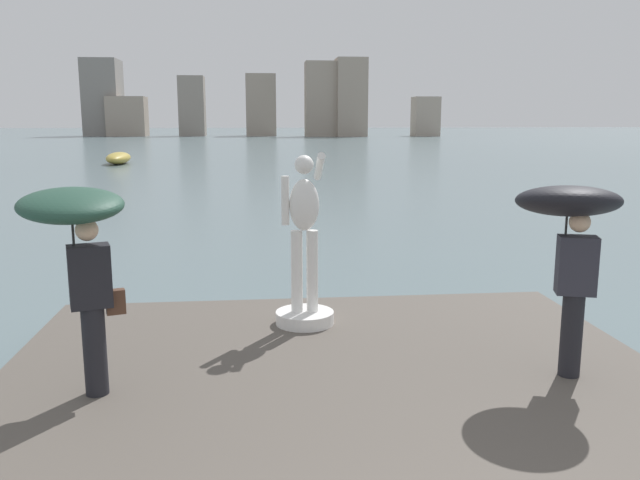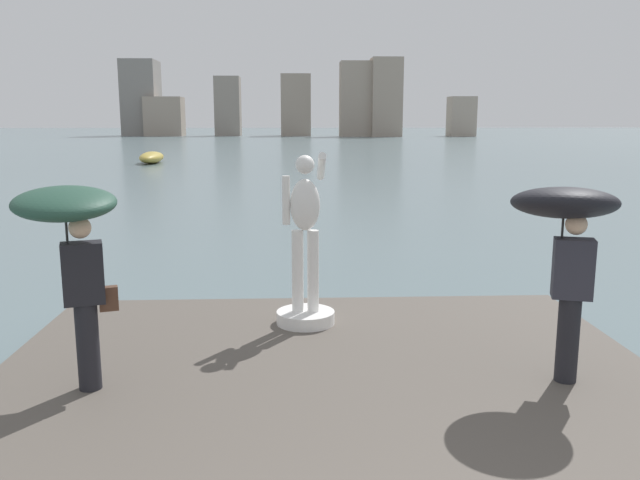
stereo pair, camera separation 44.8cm
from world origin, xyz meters
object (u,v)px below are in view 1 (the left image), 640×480
object	(u,v)px
onlooker_left	(78,236)
onlooker_right	(570,223)
statue_white_figure	(304,262)
boat_mid	(118,158)

from	to	relation	value
onlooker_left	onlooker_right	world-z (taller)	same
onlooker_left	statue_white_figure	bearing A→B (deg)	41.23
onlooker_left	onlooker_right	bearing A→B (deg)	0.34
statue_white_figure	onlooker_right	bearing A→B (deg)	-37.72
statue_white_figure	boat_mid	xyz separation A→B (m)	(-9.93, 37.93, -0.83)
statue_white_figure	onlooker_left	world-z (taller)	statue_white_figure
statue_white_figure	onlooker_right	distance (m)	3.30
statue_white_figure	onlooker_right	size ratio (longest dim) A/B	1.09
onlooker_left	onlooker_right	size ratio (longest dim) A/B	1.00
onlooker_right	boat_mid	distance (m)	41.82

